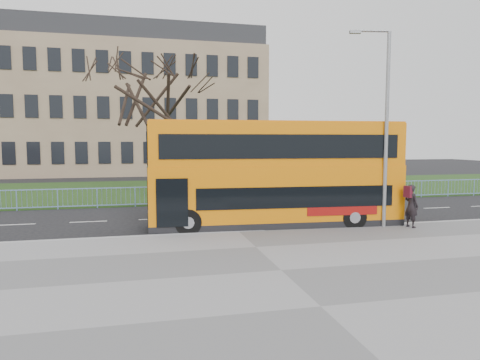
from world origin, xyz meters
The scene contains 10 objects.
ground centered at (0.00, 0.00, 0.00)m, with size 120.00×120.00×0.00m, color black.
pavement centered at (0.00, -6.75, 0.06)m, with size 80.00×10.50×0.12m, color slate.
kerb centered at (0.00, -1.55, 0.07)m, with size 80.00×0.20×0.14m, color #969799.
grass_verge centered at (0.00, 14.30, 0.04)m, with size 80.00×15.40×0.08m, color #1D3714.
guard_railing centered at (0.00, 6.60, 0.55)m, with size 40.00×0.12×1.10m, color #7FA3E2, non-canonical shape.
bare_tree centered at (-3.00, 10.00, 5.45)m, with size 7.52×7.52×10.74m, color black, non-canonical shape.
civic_building centered at (-5.00, 35.00, 7.00)m, with size 30.00×15.00×14.00m, color #8D7159.
yellow_bus centered at (1.84, -0.47, 2.34)m, with size 10.52×3.10×4.35m.
pedestrian centered at (7.00, -2.38, 0.99)m, with size 0.64×0.42×1.75m, color black.
street_lamp centered at (5.90, -1.98, 4.42)m, with size 1.65×0.44×7.85m.
Camera 1 is at (-3.63, -17.50, 3.58)m, focal length 32.00 mm.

